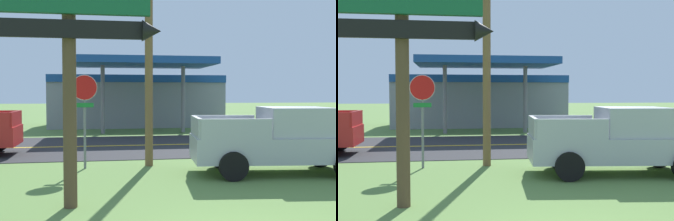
% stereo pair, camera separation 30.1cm
% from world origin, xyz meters
% --- Properties ---
extents(road_asphalt, '(140.00, 8.00, 0.02)m').
position_xyz_m(road_asphalt, '(0.00, 13.00, 0.01)').
color(road_asphalt, '#2B2B2D').
rests_on(road_asphalt, ground).
extents(road_centre_line, '(126.00, 0.20, 0.01)m').
position_xyz_m(road_centre_line, '(0.00, 13.00, 0.02)').
color(road_centre_line, gold).
rests_on(road_centre_line, road_asphalt).
extents(stop_sign, '(0.80, 0.08, 2.95)m').
position_xyz_m(stop_sign, '(-2.70, 7.68, 2.03)').
color(stop_sign, slate).
rests_on(stop_sign, ground).
extents(utility_pole, '(1.91, 0.26, 9.08)m').
position_xyz_m(utility_pole, '(-0.65, 7.85, 4.84)').
color(utility_pole, brown).
rests_on(utility_pole, ground).
extents(gas_station, '(12.00, 11.50, 4.40)m').
position_xyz_m(gas_station, '(0.30, 24.52, 1.94)').
color(gas_station, gray).
rests_on(gas_station, ground).
extents(pickup_silver_parked_on_lawn, '(5.38, 2.66, 1.96)m').
position_xyz_m(pickup_silver_parked_on_lawn, '(3.10, 5.97, 0.96)').
color(pickup_silver_parked_on_lawn, '#A8AAAF').
rests_on(pickup_silver_parked_on_lawn, ground).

